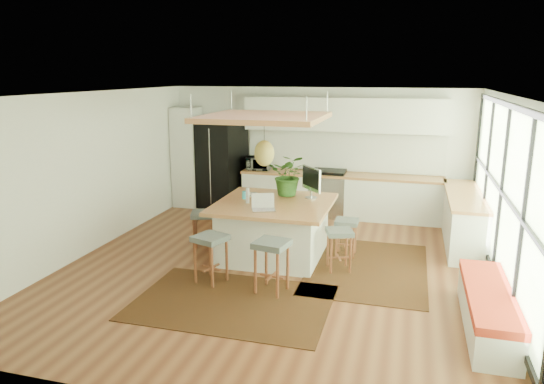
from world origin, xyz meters
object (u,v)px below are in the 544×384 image
(island, at_px, (274,229))
(stool_near_left, at_px, (211,259))
(monitor, at_px, (311,183))
(laptop, at_px, (264,203))
(stool_near_right, at_px, (272,268))
(fridge, at_px, (222,168))
(microwave, at_px, (259,162))
(stool_right_back, at_px, (346,235))
(island_plant, at_px, (289,179))
(stool_right_front, at_px, (339,248))
(stool_left_side, at_px, (204,232))

(island, distance_m, stool_near_left, 1.43)
(monitor, bearing_deg, laptop, -70.37)
(island, distance_m, stool_near_right, 1.42)
(fridge, distance_m, microwave, 0.89)
(stool_near_left, height_order, laptop, laptop)
(stool_near_left, bearing_deg, stool_right_back, 42.85)
(microwave, bearing_deg, fridge, 170.96)
(island_plant, bearing_deg, island, -101.79)
(fridge, xyz_separation_m, monitor, (2.49, -2.24, 0.26))
(stool_right_front, relative_size, stool_right_back, 1.04)
(stool_left_side, distance_m, microwave, 2.87)
(stool_near_right, bearing_deg, monitor, 84.26)
(stool_right_back, bearing_deg, stool_left_side, -169.51)
(fridge, xyz_separation_m, laptop, (1.94, -3.20, 0.12))
(fridge, xyz_separation_m, island, (1.96, -2.69, -0.46))
(stool_right_front, relative_size, microwave, 1.26)
(stool_right_back, relative_size, island_plant, 0.87)
(monitor, height_order, microwave, monitor)
(stool_right_front, bearing_deg, stool_left_side, 174.55)
(stool_right_front, height_order, island_plant, island_plant)
(microwave, distance_m, island_plant, 2.44)
(island, xyz_separation_m, laptop, (-0.02, -0.52, 0.58))
(monitor, bearing_deg, stool_right_back, 39.85)
(fridge, xyz_separation_m, stool_right_back, (3.12, -2.35, -0.57))
(fridge, height_order, stool_left_side, fridge)
(laptop, distance_m, monitor, 1.12)
(fridge, bearing_deg, stool_right_back, -19.98)
(stool_near_left, xyz_separation_m, monitor, (1.13, 1.74, 0.83))
(stool_right_front, bearing_deg, monitor, 128.25)
(stool_near_left, distance_m, monitor, 2.23)
(island_plant, bearing_deg, microwave, 119.49)
(island, xyz_separation_m, monitor, (0.53, 0.44, 0.72))
(stool_near_left, bearing_deg, monitor, 57.03)
(stool_near_left, bearing_deg, island_plant, 68.88)
(monitor, distance_m, microwave, 2.75)
(stool_near_right, relative_size, monitor, 1.28)
(fridge, relative_size, stool_near_left, 2.70)
(microwave, bearing_deg, stool_near_right, -78.65)
(stool_near_right, relative_size, island_plant, 1.04)
(stool_near_right, xyz_separation_m, monitor, (0.18, 1.82, 0.83))
(fridge, relative_size, stool_left_side, 2.75)
(stool_left_side, relative_size, island_plant, 0.98)
(stool_right_front, relative_size, island_plant, 0.91)
(microwave, bearing_deg, stool_near_left, -91.11)
(stool_right_back, height_order, monitor, monitor)
(island, relative_size, monitor, 3.16)
(stool_near_left, xyz_separation_m, stool_left_side, (-0.61, 1.19, 0.00))
(stool_right_back, relative_size, monitor, 1.08)
(island, relative_size, stool_right_back, 2.94)
(microwave, bearing_deg, stool_right_front, -61.61)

